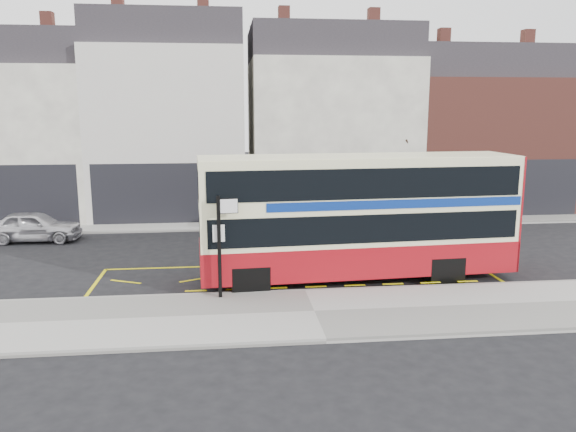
{
  "coord_description": "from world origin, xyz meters",
  "views": [
    {
      "loc": [
        -2.44,
        -17.54,
        5.92
      ],
      "look_at": [
        -0.29,
        2.0,
        2.13
      ],
      "focal_mm": 35.0,
      "sensor_mm": 36.0,
      "label": 1
    }
  ],
  "objects": [
    {
      "name": "terrace_left",
      "position": [
        -5.5,
        14.99,
        5.32
      ],
      "size": [
        8.0,
        8.01,
        11.8
      ],
      "color": "silver",
      "rests_on": "ground"
    },
    {
      "name": "terrace_green_shop",
      "position": [
        3.5,
        14.99,
        5.07
      ],
      "size": [
        9.0,
        8.01,
        11.3
      ],
      "color": "white",
      "rests_on": "ground"
    },
    {
      "name": "car_grey",
      "position": [
        -1.11,
        9.54,
        0.61
      ],
      "size": [
        3.81,
        1.55,
        1.23
      ],
      "primitive_type": "imported",
      "rotation": [
        0.0,
        0.0,
        1.5
      ],
      "color": "#42454A",
      "rests_on": "ground"
    },
    {
      "name": "street_tree_right",
      "position": [
        7.11,
        11.9,
        3.77
      ],
      "size": [
        2.56,
        2.56,
        5.53
      ],
      "color": "#332216",
      "rests_on": "ground"
    },
    {
      "name": "ground",
      "position": [
        0.0,
        0.0,
        0.0
      ],
      "size": [
        120.0,
        120.0,
        0.0
      ],
      "primitive_type": "plane",
      "color": "black",
      "rests_on": "ground"
    },
    {
      "name": "car_silver",
      "position": [
        -11.11,
        8.22,
        0.69
      ],
      "size": [
        4.1,
        1.76,
        1.38
      ],
      "primitive_type": "imported",
      "rotation": [
        0.0,
        0.0,
        1.54
      ],
      "color": "silver",
      "rests_on": "ground"
    },
    {
      "name": "terrace_far_left",
      "position": [
        -13.5,
        14.99,
        4.82
      ],
      "size": [
        8.0,
        8.01,
        10.8
      ],
      "color": "white",
      "rests_on": "ground"
    },
    {
      "name": "far_pavement",
      "position": [
        0.0,
        11.0,
        0.07
      ],
      "size": [
        50.0,
        3.0,
        0.15
      ],
      "primitive_type": "cube",
      "color": "#A7A59E",
      "rests_on": "ground"
    },
    {
      "name": "double_decker_bus",
      "position": [
        2.06,
        1.08,
        2.28
      ],
      "size": [
        10.99,
        3.15,
        4.34
      ],
      "rotation": [
        0.0,
        0.0,
        0.06
      ],
      "color": "#F8F5BD",
      "rests_on": "ground"
    },
    {
      "name": "kerb",
      "position": [
        0.0,
        -0.38,
        0.07
      ],
      "size": [
        40.0,
        0.15,
        0.15
      ],
      "primitive_type": "cube",
      "color": "gray",
      "rests_on": "ground"
    },
    {
      "name": "pavement",
      "position": [
        0.0,
        -2.3,
        0.07
      ],
      "size": [
        40.0,
        4.0,
        0.15
      ],
      "primitive_type": "cube",
      "color": "#A7A59E",
      "rests_on": "ground"
    },
    {
      "name": "car_white",
      "position": [
        8.01,
        8.37,
        0.69
      ],
      "size": [
        4.82,
        2.08,
        1.38
      ],
      "primitive_type": "imported",
      "rotation": [
        0.0,
        0.0,
        1.6
      ],
      "color": "white",
      "rests_on": "ground"
    },
    {
      "name": "terrace_right",
      "position": [
        12.5,
        14.99,
        4.57
      ],
      "size": [
        9.0,
        8.01,
        10.3
      ],
      "color": "brown",
      "rests_on": "ground"
    },
    {
      "name": "road_markings",
      "position": [
        0.0,
        1.6,
        0.01
      ],
      "size": [
        14.0,
        3.4,
        0.01
      ],
      "primitive_type": null,
      "color": "yellow",
      "rests_on": "ground"
    },
    {
      "name": "bus_stop_post",
      "position": [
        -2.65,
        -0.76,
        2.04
      ],
      "size": [
        0.79,
        0.16,
        3.17
      ],
      "rotation": [
        0.0,
        0.0,
        0.12
      ],
      "color": "black",
      "rests_on": "pavement"
    }
  ]
}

